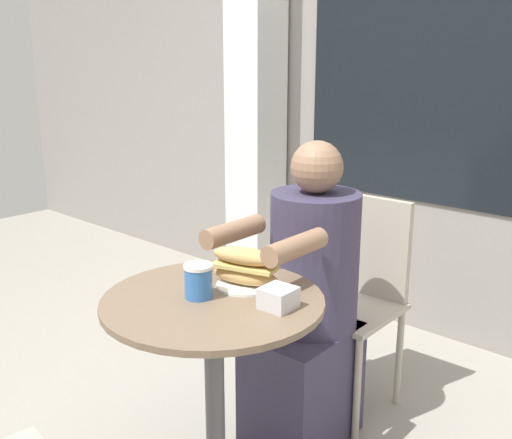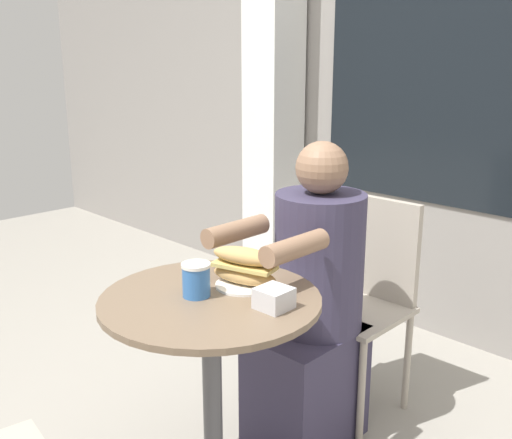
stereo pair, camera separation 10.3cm
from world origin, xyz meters
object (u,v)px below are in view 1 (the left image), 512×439
at_px(sandwich_on_plate, 245,268).
at_px(drink_cup, 198,281).
at_px(seated_diner, 307,316).
at_px(diner_chair, 358,283).
at_px(cafe_table, 214,359).

bearing_deg(sandwich_on_plate, drink_cup, -105.13).
bearing_deg(sandwich_on_plate, seated_diner, 95.89).
bearing_deg(diner_chair, sandwich_on_plate, 91.75).
bearing_deg(drink_cup, seated_diner, 89.65).
xyz_separation_m(diner_chair, drink_cup, (0.00, -0.88, 0.26)).
xyz_separation_m(diner_chair, seated_diner, (0.00, -0.35, -0.03)).
xyz_separation_m(seated_diner, sandwich_on_plate, (0.04, -0.38, 0.30)).
xyz_separation_m(diner_chair, sandwich_on_plate, (0.04, -0.72, 0.27)).
distance_m(cafe_table, seated_diner, 0.51).
bearing_deg(cafe_table, sandwich_on_plate, 86.44).
height_order(diner_chair, drink_cup, diner_chair).
relative_size(diner_chair, drink_cup, 8.57).
relative_size(sandwich_on_plate, drink_cup, 2.25).
bearing_deg(sandwich_on_plate, cafe_table, -93.56).
relative_size(diner_chair, sandwich_on_plate, 3.81).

